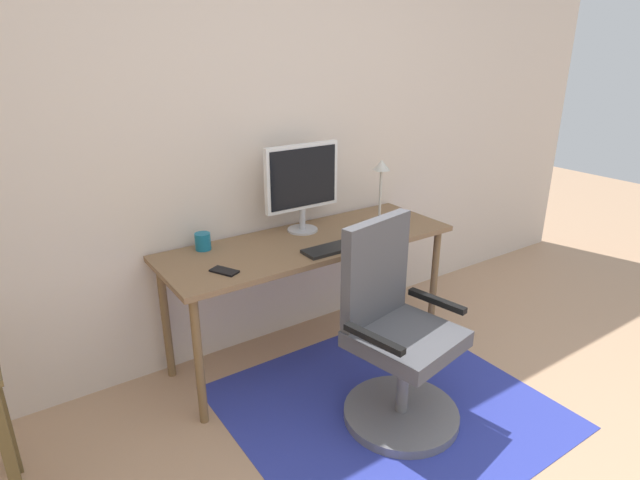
{
  "coord_description": "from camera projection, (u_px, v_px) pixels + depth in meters",
  "views": [
    {
      "loc": [
        -1.35,
        -0.48,
        1.78
      ],
      "look_at": [
        0.06,
        1.58,
        0.83
      ],
      "focal_mm": 29.3,
      "sensor_mm": 36.0,
      "label": 1
    }
  ],
  "objects": [
    {
      "name": "cell_phone",
      "position": [
        224.0,
        271.0,
        2.55
      ],
      "size": [
        0.12,
        0.16,
        0.01
      ],
      "primitive_type": "cube",
      "rotation": [
        0.0,
        0.0,
        0.47
      ],
      "color": "black",
      "rests_on": "desk"
    },
    {
      "name": "desk",
      "position": [
        310.0,
        251.0,
        2.99
      ],
      "size": [
        1.71,
        0.59,
        0.73
      ],
      "color": "#826143",
      "rests_on": "ground"
    },
    {
      "name": "office_chair",
      "position": [
        396.0,
        348.0,
        2.54
      ],
      "size": [
        0.59,
        0.58,
        1.01
      ],
      "rotation": [
        0.0,
        0.0,
        0.19
      ],
      "color": "slate",
      "rests_on": "ground"
    },
    {
      "name": "keyboard",
      "position": [
        340.0,
        247.0,
        2.84
      ],
      "size": [
        0.43,
        0.13,
        0.02
      ],
      "primitive_type": "cube",
      "color": "black",
      "rests_on": "desk"
    },
    {
      "name": "wall_back",
      "position": [
        250.0,
        133.0,
        2.95
      ],
      "size": [
        6.0,
        0.1,
        2.6
      ],
      "primitive_type": "cube",
      "color": "beige",
      "rests_on": "ground"
    },
    {
      "name": "computer_mouse",
      "position": [
        379.0,
        234.0,
        3.0
      ],
      "size": [
        0.06,
        0.1,
        0.03
      ],
      "primitive_type": "ellipsoid",
      "color": "black",
      "rests_on": "desk"
    },
    {
      "name": "monitor",
      "position": [
        302.0,
        181.0,
        3.0
      ],
      "size": [
        0.47,
        0.18,
        0.52
      ],
      "color": "#B2B2B7",
      "rests_on": "desk"
    },
    {
      "name": "desk_lamp",
      "position": [
        381.0,
        181.0,
        3.07
      ],
      "size": [
        0.11,
        0.11,
        0.41
      ],
      "color": "black",
      "rests_on": "desk"
    },
    {
      "name": "area_rug",
      "position": [
        387.0,
        407.0,
        2.72
      ],
      "size": [
        1.52,
        1.43,
        0.01
      ],
      "primitive_type": "cube",
      "color": "#2E399F",
      "rests_on": "ground"
    },
    {
      "name": "coffee_cup",
      "position": [
        203.0,
        241.0,
        2.81
      ],
      "size": [
        0.08,
        0.08,
        0.09
      ],
      "primitive_type": "cylinder",
      "color": "#176889",
      "rests_on": "desk"
    }
  ]
}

